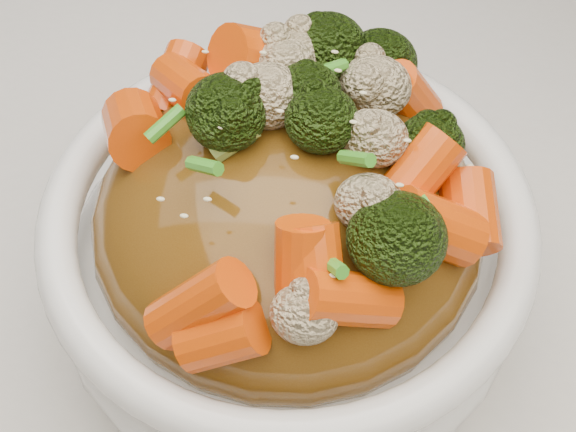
# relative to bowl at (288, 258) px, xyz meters

# --- Properties ---
(tablecloth) EXTENTS (1.20, 0.80, 0.04)m
(tablecloth) POSITION_rel_bowl_xyz_m (0.01, 0.01, -0.07)
(tablecloth) COLOR silver
(tablecloth) RESTS_ON dining_table
(bowl) EXTENTS (0.26, 0.26, 0.09)m
(bowl) POSITION_rel_bowl_xyz_m (0.00, 0.00, 0.00)
(bowl) COLOR white
(bowl) RESTS_ON tablecloth
(sauce_base) EXTENTS (0.21, 0.21, 0.10)m
(sauce_base) POSITION_rel_bowl_xyz_m (0.00, 0.00, 0.03)
(sauce_base) COLOR #5A380F
(sauce_base) RESTS_ON bowl
(carrots) EXTENTS (0.21, 0.21, 0.05)m
(carrots) POSITION_rel_bowl_xyz_m (0.00, 0.00, 0.10)
(carrots) COLOR #DE4907
(carrots) RESTS_ON sauce_base
(broccoli) EXTENTS (0.21, 0.21, 0.05)m
(broccoli) POSITION_rel_bowl_xyz_m (0.00, 0.00, 0.10)
(broccoli) COLOR black
(broccoli) RESTS_ON sauce_base
(cauliflower) EXTENTS (0.21, 0.21, 0.04)m
(cauliflower) POSITION_rel_bowl_xyz_m (0.00, 0.00, 0.10)
(cauliflower) COLOR #C6B287
(cauliflower) RESTS_ON sauce_base
(scallions) EXTENTS (0.16, 0.16, 0.02)m
(scallions) POSITION_rel_bowl_xyz_m (0.00, 0.00, 0.10)
(scallions) COLOR #3C9722
(scallions) RESTS_ON sauce_base
(sesame_seeds) EXTENTS (0.19, 0.19, 0.01)m
(sesame_seeds) POSITION_rel_bowl_xyz_m (0.00, 0.00, 0.10)
(sesame_seeds) COLOR beige
(sesame_seeds) RESTS_ON sauce_base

